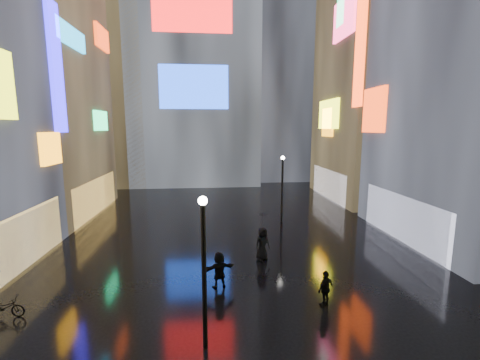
{
  "coord_description": "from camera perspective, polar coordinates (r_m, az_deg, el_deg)",
  "views": [
    {
      "loc": [
        -1.35,
        -2.0,
        7.29
      ],
      "look_at": [
        0.0,
        12.0,
        5.0
      ],
      "focal_mm": 24.0,
      "sensor_mm": 36.0,
      "label": 1
    }
  ],
  "objects": [
    {
      "name": "building_left_far",
      "position": [
        31.81,
        -34.04,
        14.38
      ],
      "size": [
        10.28,
        12.0,
        22.0
      ],
      "color": "black",
      "rests_on": "ground"
    },
    {
      "name": "building_right_far",
      "position": [
        37.0,
        23.89,
        18.9
      ],
      "size": [
        10.28,
        12.0,
        28.0
      ],
      "color": "black",
      "rests_on": "ground"
    },
    {
      "name": "lamp_far",
      "position": [
        24.86,
        7.52,
        -0.9
      ],
      "size": [
        0.3,
        0.3,
        5.2
      ],
      "color": "black",
      "rests_on": "ground"
    },
    {
      "name": "pedestrian_3",
      "position": [
        14.36,
        14.97,
        -18.13
      ],
      "size": [
        0.95,
        0.81,
        1.52
      ],
      "primitive_type": "imported",
      "rotation": [
        0.0,
        0.0,
        3.73
      ],
      "color": "black",
      "rests_on": "ground"
    },
    {
      "name": "bicycle",
      "position": [
        16.22,
        -36.34,
        -17.79
      ],
      "size": [
        1.55,
        0.61,
        0.8
      ],
      "primitive_type": "imported",
      "rotation": [
        0.0,
        0.0,
        1.52
      ],
      "color": "black",
      "rests_on": "ground"
    },
    {
      "name": "pedestrian_5",
      "position": [
        15.29,
        -3.71,
        -15.68
      ],
      "size": [
        1.66,
        0.89,
        1.7
      ],
      "primitive_type": "imported",
      "rotation": [
        0.0,
        0.0,
        3.4
      ],
      "color": "black",
      "rests_on": "ground"
    },
    {
      "name": "ground",
      "position": [
        23.22,
        -1.92,
        -9.06
      ],
      "size": [
        140.0,
        140.0,
        0.0
      ],
      "primitive_type": "plane",
      "color": "black",
      "rests_on": "ground"
    },
    {
      "name": "tower_flank_right",
      "position": [
        50.06,
        6.97,
        20.37
      ],
      "size": [
        12.0,
        12.0,
        34.0
      ],
      "primitive_type": "cube",
      "color": "black",
      "rests_on": "ground"
    },
    {
      "name": "umbrella_2",
      "position": [
        17.81,
        4.05,
        -7.11
      ],
      "size": [
        1.23,
        1.21,
        0.88
      ],
      "primitive_type": "imported",
      "rotation": [
        0.0,
        0.0,
        1.89
      ],
      "color": "black",
      "rests_on": "pedestrian_4"
    },
    {
      "name": "tower_main",
      "position": [
        48.01,
        -8.05,
        25.77
      ],
      "size": [
        16.0,
        14.2,
        42.0
      ],
      "color": "black",
      "rests_on": "ground"
    },
    {
      "name": "lamp_near",
      "position": [
        10.73,
        -6.43,
        -14.71
      ],
      "size": [
        0.3,
        0.3,
        5.2
      ],
      "color": "black",
      "rests_on": "ground"
    },
    {
      "name": "tower_flank_left",
      "position": [
        46.14,
        -22.24,
        15.69
      ],
      "size": [
        10.0,
        10.0,
        26.0
      ],
      "primitive_type": "cube",
      "color": "black",
      "rests_on": "ground"
    },
    {
      "name": "pedestrian_4",
      "position": [
        18.24,
        4.0,
        -11.21
      ],
      "size": [
        1.06,
        0.9,
        1.84
      ],
      "primitive_type": "imported",
      "rotation": [
        0.0,
        0.0,
        0.42
      ],
      "color": "black",
      "rests_on": "ground"
    }
  ]
}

